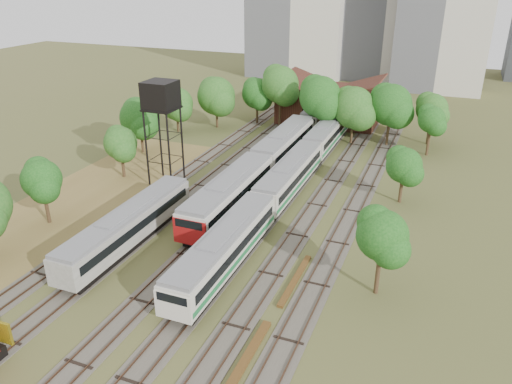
% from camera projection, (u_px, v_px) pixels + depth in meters
% --- Properties ---
extents(ground, '(240.00, 240.00, 0.00)m').
position_uv_depth(ground, '(140.00, 334.00, 35.33)').
color(ground, '#475123').
rests_on(ground, ground).
extents(dry_grass_patch, '(14.00, 60.00, 0.04)m').
position_uv_depth(dry_grass_patch, '(30.00, 236.00, 48.21)').
color(dry_grass_patch, brown).
rests_on(dry_grass_patch, ground).
extents(tracks, '(24.60, 80.00, 0.19)m').
position_uv_depth(tracks, '(260.00, 195.00, 56.70)').
color(tracks, '#4C473D').
rests_on(tracks, ground).
extents(railcar_red_set, '(3.26, 34.58, 4.04)m').
position_uv_depth(railcar_red_set, '(260.00, 167.00, 59.01)').
color(railcar_red_set, black).
rests_on(railcar_red_set, ground).
extents(railcar_green_set, '(2.93, 52.07, 3.62)m').
position_uv_depth(railcar_green_set, '(289.00, 177.00, 56.95)').
color(railcar_green_set, black).
rests_on(railcar_green_set, ground).
extents(railcar_rear, '(2.84, 16.08, 3.51)m').
position_uv_depth(railcar_rear, '(321.00, 112.00, 82.60)').
color(railcar_rear, black).
rests_on(railcar_rear, ground).
extents(old_grey_coach, '(2.82, 18.00, 3.48)m').
position_uv_depth(old_grey_coach, '(128.00, 226.00, 46.00)').
color(old_grey_coach, black).
rests_on(old_grey_coach, ground).
extents(water_tower, '(3.53, 3.53, 12.20)m').
position_uv_depth(water_tower, '(161.00, 98.00, 56.20)').
color(water_tower, black).
rests_on(water_tower, ground).
extents(rail_pile_near, '(0.59, 8.79, 0.29)m').
position_uv_depth(rail_pile_near, '(244.00, 363.00, 32.47)').
color(rail_pile_near, brown).
rests_on(rail_pile_near, ground).
extents(rail_pile_far, '(0.49, 7.77, 0.25)m').
position_uv_depth(rail_pile_far, '(295.00, 280.00, 41.21)').
color(rail_pile_far, brown).
rests_on(rail_pile_far, ground).
extents(maintenance_shed, '(16.45, 11.55, 7.58)m').
position_uv_depth(maintenance_shed, '(330.00, 104.00, 83.55)').
color(maintenance_shed, '#371A14').
rests_on(maintenance_shed, ground).
extents(tree_band_left, '(8.66, 55.23, 8.11)m').
position_uv_depth(tree_band_left, '(77.00, 152.00, 55.63)').
color(tree_band_left, '#382616').
rests_on(tree_band_left, ground).
extents(tree_band_far, '(37.69, 10.47, 9.78)m').
position_uv_depth(tree_band_far, '(312.00, 98.00, 74.94)').
color(tree_band_far, '#382616').
rests_on(tree_band_far, ground).
extents(tree_band_right, '(5.29, 38.91, 7.21)m').
position_uv_depth(tree_band_right, '(408.00, 168.00, 51.45)').
color(tree_band_right, '#382616').
rests_on(tree_band_right, ground).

